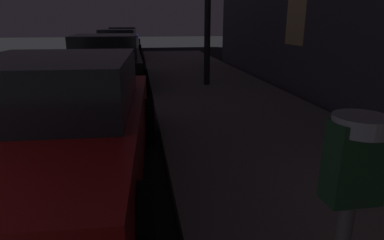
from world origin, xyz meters
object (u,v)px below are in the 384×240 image
object	(u,v)px
car_white	(119,46)
car_blue	(124,39)
parking_meter	(349,200)
car_black	(107,61)
car_red	(59,126)

from	to	relation	value
car_white	car_blue	distance (m)	5.91
parking_meter	car_blue	world-z (taller)	parking_meter
car_black	car_blue	world-z (taller)	same
car_red	car_black	bearing A→B (deg)	90.00
car_red	car_black	size ratio (longest dim) A/B	1.04
car_white	car_red	bearing A→B (deg)	-89.99
car_red	car_blue	distance (m)	17.94
car_white	parking_meter	bearing A→B (deg)	-83.74
car_white	car_black	bearing A→B (deg)	-89.98
car_red	car_blue	world-z (taller)	same
parking_meter	car_red	bearing A→B (deg)	122.21
parking_meter	car_red	distance (m)	3.03
parking_meter	car_blue	distance (m)	20.54
car_red	car_black	xyz separation A→B (m)	(0.00, 5.80, 0.01)
parking_meter	car_black	xyz separation A→B (m)	(-1.59, 8.33, -0.44)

